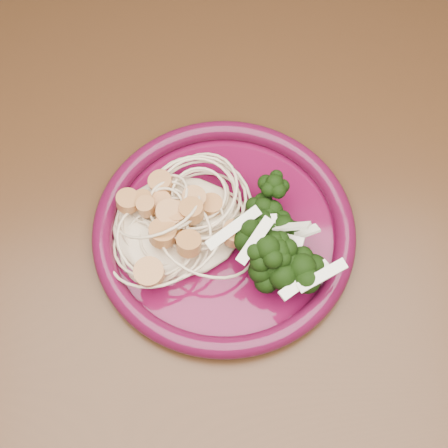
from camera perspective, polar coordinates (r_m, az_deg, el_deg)
name	(u,v)px	position (r m, az deg, el deg)	size (l,w,h in m)	color
dining_table	(331,316)	(0.63, 9.73, -8.26)	(1.20, 0.80, 0.75)	#472814
dinner_plate	(224,230)	(0.54, 0.00, -0.57)	(0.26, 0.26, 0.02)	#540927
spaghetti_pile	(177,221)	(0.53, -4.28, 0.27)	(0.11, 0.10, 0.03)	beige
scallop_cluster	(175,203)	(0.51, -4.52, 1.95)	(0.11, 0.11, 0.04)	#CD8746
broccoli_pile	(282,226)	(0.52, 5.34, -0.16)	(0.07, 0.12, 0.04)	black
onion_garnish	(285,210)	(0.50, 5.60, 1.29)	(0.05, 0.08, 0.05)	white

